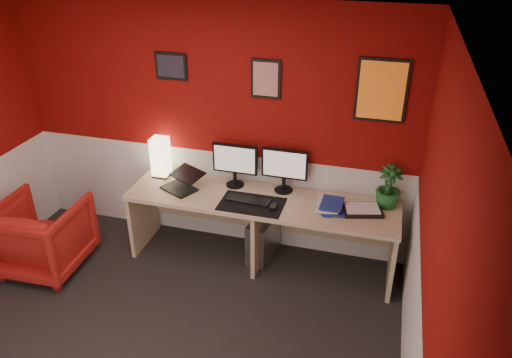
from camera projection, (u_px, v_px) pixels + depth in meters
The scene contains 23 objects.
ground at pixel (144, 352), 4.00m from camera, with size 4.00×3.50×0.01m, color black.
ceiling at pixel (98, 37), 2.82m from camera, with size 4.00×3.50×0.01m, color white.
wall_back at pixel (212, 129), 4.89m from camera, with size 4.00×0.01×2.50m, color #8A0B06.
wall_right at pixel (429, 271), 2.93m from camera, with size 0.01×3.50×2.50m, color #8A0B06.
wainscot_back at pixel (215, 195), 5.24m from camera, with size 4.00×0.01×1.00m, color silver.
desk at pixel (261, 231), 4.88m from camera, with size 2.60×0.65×0.73m, color tan.
shoji_lamp at pixel (161, 158), 5.04m from camera, with size 0.16×0.16×0.40m, color #FFE5B2.
laptop at pixel (178, 180), 4.82m from camera, with size 0.33×0.23×0.22m, color black.
monitor_left at pixel (235, 159), 4.81m from camera, with size 0.45×0.06×0.58m, color black.
monitor_right at pixel (284, 164), 4.71m from camera, with size 0.45×0.06×0.58m, color black.
desk_mat at pixel (252, 204), 4.62m from camera, with size 0.60×0.38×0.01m, color black.
keyboard at pixel (248, 200), 4.66m from camera, with size 0.42×0.14×0.02m, color black.
mouse at pixel (273, 207), 4.54m from camera, with size 0.06×0.10×0.03m, color black.
book_bottom at pixel (321, 208), 4.54m from camera, with size 0.21×0.28×0.03m, color navy.
book_middle at pixel (317, 204), 4.55m from camera, with size 0.20×0.28×0.02m, color silver.
book_top at pixel (321, 202), 4.54m from camera, with size 0.20×0.27×0.03m, color navy.
zen_tray at pixel (362, 210), 4.50m from camera, with size 0.35×0.25×0.03m, color black.
potted_plant at pixel (389, 187), 4.49m from camera, with size 0.23×0.23×0.41m, color #19591E.
pc_tower at pixel (263, 238), 5.01m from camera, with size 0.20×0.45×0.45m, color #99999E.
armchair at pixel (42, 235), 4.83m from camera, with size 0.77×0.79×0.72m, color red.
art_left at pixel (171, 66), 4.69m from camera, with size 0.32×0.02×0.26m, color black.
art_center at pixel (266, 79), 4.49m from camera, with size 0.28×0.02×0.36m, color red.
art_right at pixel (382, 91), 4.26m from camera, with size 0.44×0.02×0.56m, color orange.
Camera 1 is at (1.64, -2.52, 3.11)m, focal length 34.80 mm.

